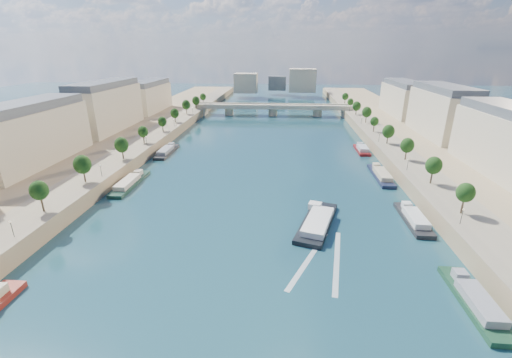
# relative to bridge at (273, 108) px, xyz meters

# --- Properties ---
(ground) EXTENTS (700.00, 700.00, 0.00)m
(ground) POSITION_rel_bridge_xyz_m (0.00, -115.28, -5.08)
(ground) COLOR #0B2631
(ground) RESTS_ON ground
(quay_left) EXTENTS (44.00, 520.00, 5.00)m
(quay_left) POSITION_rel_bridge_xyz_m (-72.00, -115.28, -2.58)
(quay_left) COLOR #9E8460
(quay_left) RESTS_ON ground
(quay_right) EXTENTS (44.00, 520.00, 5.00)m
(quay_right) POSITION_rel_bridge_xyz_m (72.00, -115.28, -2.58)
(quay_right) COLOR #9E8460
(quay_right) RESTS_ON ground
(pave_left) EXTENTS (14.00, 520.00, 0.10)m
(pave_left) POSITION_rel_bridge_xyz_m (-57.00, -115.28, -0.03)
(pave_left) COLOR gray
(pave_left) RESTS_ON quay_left
(pave_right) EXTENTS (14.00, 520.00, 0.10)m
(pave_right) POSITION_rel_bridge_xyz_m (57.00, -115.28, -0.03)
(pave_right) COLOR gray
(pave_right) RESTS_ON quay_right
(trees_left) EXTENTS (4.80, 268.80, 8.26)m
(trees_left) POSITION_rel_bridge_xyz_m (-55.00, -113.28, 5.39)
(trees_left) COLOR #382B1E
(trees_left) RESTS_ON ground
(trees_right) EXTENTS (4.80, 268.80, 8.26)m
(trees_right) POSITION_rel_bridge_xyz_m (55.00, -105.28, 5.39)
(trees_right) COLOR #382B1E
(trees_right) RESTS_ON ground
(lamps_left) EXTENTS (0.36, 200.36, 4.28)m
(lamps_left) POSITION_rel_bridge_xyz_m (-52.50, -125.28, 2.70)
(lamps_left) COLOR black
(lamps_left) RESTS_ON ground
(lamps_right) EXTENTS (0.36, 200.36, 4.28)m
(lamps_right) POSITION_rel_bridge_xyz_m (52.50, -110.28, 2.70)
(lamps_right) COLOR black
(lamps_right) RESTS_ON ground
(buildings_left) EXTENTS (16.00, 226.00, 23.20)m
(buildings_left) POSITION_rel_bridge_xyz_m (-85.00, -103.28, 11.37)
(buildings_left) COLOR beige
(buildings_left) RESTS_ON ground
(buildings_right) EXTENTS (16.00, 226.00, 23.20)m
(buildings_right) POSITION_rel_bridge_xyz_m (85.00, -103.28, 11.37)
(buildings_right) COLOR beige
(buildings_right) RESTS_ON ground
(skyline) EXTENTS (79.00, 42.00, 22.00)m
(skyline) POSITION_rel_bridge_xyz_m (3.19, 104.24, 9.57)
(skyline) COLOR beige
(skyline) RESTS_ON ground
(bridge) EXTENTS (112.00, 12.00, 8.15)m
(bridge) POSITION_rel_bridge_xyz_m (0.00, 0.00, 0.00)
(bridge) COLOR #C1B79E
(bridge) RESTS_ON ground
(tour_barge) EXTENTS (14.08, 26.44, 3.62)m
(tour_barge) POSITION_rel_bridge_xyz_m (18.36, -164.22, -4.17)
(tour_barge) COLOR black
(tour_barge) RESTS_ON ground
(wake) EXTENTS (14.76, 25.86, 0.04)m
(wake) POSITION_rel_bridge_xyz_m (18.36, -180.88, -5.06)
(wake) COLOR silver
(wake) RESTS_ON ground
(moored_barges_left) EXTENTS (5.00, 157.06, 3.60)m
(moored_barges_left) POSITION_rel_bridge_xyz_m (-45.50, -168.83, -4.24)
(moored_barges_left) COLOR #1E1C3F
(moored_barges_left) RESTS_ON ground
(moored_barges_right) EXTENTS (5.00, 156.27, 3.60)m
(moored_barges_right) POSITION_rel_bridge_xyz_m (45.50, -162.10, -4.24)
(moored_barges_right) COLOR black
(moored_barges_right) RESTS_ON ground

